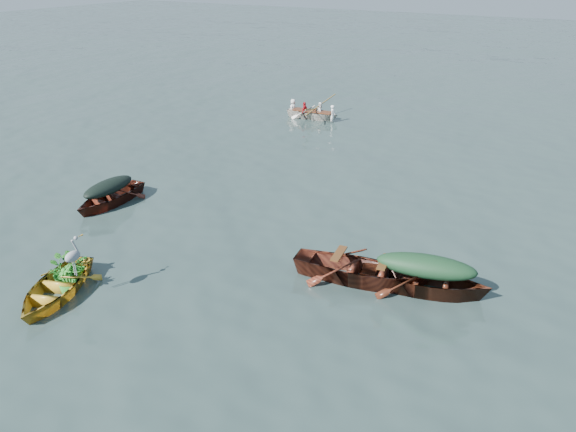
{
  "coord_description": "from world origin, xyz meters",
  "views": [
    {
      "loc": [
        7.51,
        -10.42,
        7.0
      ],
      "look_at": [
        0.41,
        1.73,
        0.5
      ],
      "focal_mm": 35.0,
      "sensor_mm": 36.0,
      "label": 1
    }
  ],
  "objects_px": {
    "green_tarp_boat": "(423,292)",
    "heron": "(74,263)",
    "dark_covered_boat": "(111,204)",
    "open_wooden_boat": "(360,282)",
    "yellow_dinghy": "(56,297)",
    "rowed_boat": "(312,119)"
  },
  "relations": [
    {
      "from": "dark_covered_boat",
      "to": "rowed_boat",
      "type": "distance_m",
      "value": 12.21
    },
    {
      "from": "rowed_boat",
      "to": "green_tarp_boat",
      "type": "bearing_deg",
      "value": -146.08
    },
    {
      "from": "dark_covered_boat",
      "to": "open_wooden_boat",
      "type": "distance_m",
      "value": 8.58
    },
    {
      "from": "open_wooden_boat",
      "to": "heron",
      "type": "relative_size",
      "value": 4.87
    },
    {
      "from": "rowed_boat",
      "to": "yellow_dinghy",
      "type": "bearing_deg",
      "value": -175.94
    },
    {
      "from": "dark_covered_boat",
      "to": "open_wooden_boat",
      "type": "relative_size",
      "value": 0.78
    },
    {
      "from": "rowed_boat",
      "to": "heron",
      "type": "height_order",
      "value": "heron"
    },
    {
      "from": "dark_covered_boat",
      "to": "open_wooden_boat",
      "type": "bearing_deg",
      "value": -4.49
    },
    {
      "from": "yellow_dinghy",
      "to": "rowed_boat",
      "type": "bearing_deg",
      "value": 76.33
    },
    {
      "from": "green_tarp_boat",
      "to": "heron",
      "type": "height_order",
      "value": "heron"
    },
    {
      "from": "dark_covered_boat",
      "to": "green_tarp_boat",
      "type": "relative_size",
      "value": 0.86
    },
    {
      "from": "yellow_dinghy",
      "to": "heron",
      "type": "xyz_separation_m",
      "value": [
        0.49,
        0.25,
        0.91
      ]
    },
    {
      "from": "dark_covered_boat",
      "to": "heron",
      "type": "height_order",
      "value": "heron"
    },
    {
      "from": "dark_covered_boat",
      "to": "green_tarp_boat",
      "type": "xyz_separation_m",
      "value": [
        10.02,
        -0.0,
        0.0
      ]
    },
    {
      "from": "dark_covered_boat",
      "to": "heron",
      "type": "bearing_deg",
      "value": -53.24
    },
    {
      "from": "yellow_dinghy",
      "to": "open_wooden_boat",
      "type": "xyz_separation_m",
      "value": [
        5.69,
        4.08,
        0.0
      ]
    },
    {
      "from": "yellow_dinghy",
      "to": "rowed_boat",
      "type": "relative_size",
      "value": 0.92
    },
    {
      "from": "heron",
      "to": "rowed_boat",
      "type": "bearing_deg",
      "value": 78.14
    },
    {
      "from": "heron",
      "to": "open_wooden_boat",
      "type": "bearing_deg",
      "value": 15.03
    },
    {
      "from": "yellow_dinghy",
      "to": "open_wooden_boat",
      "type": "height_order",
      "value": "open_wooden_boat"
    },
    {
      "from": "yellow_dinghy",
      "to": "heron",
      "type": "bearing_deg",
      "value": 5.19
    },
    {
      "from": "green_tarp_boat",
      "to": "heron",
      "type": "bearing_deg",
      "value": 109.89
    }
  ]
}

